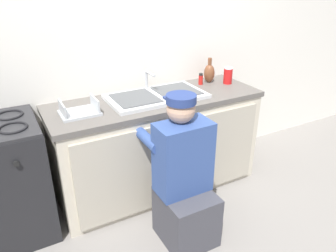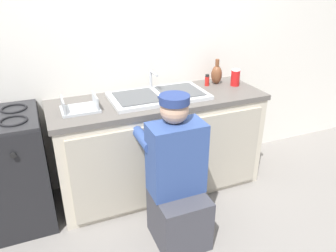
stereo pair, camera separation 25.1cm
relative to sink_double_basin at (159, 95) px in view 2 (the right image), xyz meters
name	(u,v)px [view 2 (the right image)]	position (x,y,z in m)	size (l,w,h in m)	color
ground_plane	(172,203)	(0.00, -0.30, -0.89)	(12.00, 12.00, 0.00)	gray
back_wall	(144,44)	(0.00, 0.35, 0.36)	(6.00, 0.10, 2.50)	silver
counter_cabinet	(160,146)	(0.00, -0.01, -0.48)	(1.76, 0.62, 0.83)	beige
countertop	(159,100)	(0.00, 0.00, -0.04)	(1.80, 0.62, 0.04)	#5B5651
sink_double_basin	(159,95)	(0.00, 0.00, 0.00)	(0.80, 0.44, 0.19)	silver
stove_range	(7,172)	(-1.24, 0.00, -0.44)	(0.58, 0.62, 0.91)	black
plumber_person	(177,184)	(-0.12, -0.66, -0.43)	(0.42, 0.61, 1.10)	#3F3F47
vase_decorative	(217,74)	(0.63, 0.15, 0.07)	(0.10, 0.10, 0.23)	brown
dish_rack_tray	(80,107)	(-0.65, -0.04, 0.01)	(0.28, 0.22, 0.11)	#B2B7BC
spice_bottle_red	(207,80)	(0.52, 0.13, 0.03)	(0.04, 0.04, 0.10)	red
soda_cup_red	(235,78)	(0.76, 0.03, 0.06)	(0.08, 0.08, 0.15)	red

